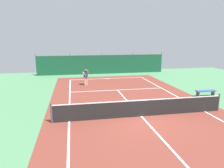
{
  "coord_description": "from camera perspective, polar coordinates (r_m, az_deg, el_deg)",
  "views": [
    {
      "loc": [
        -3.82,
        -10.71,
        4.39
      ],
      "look_at": [
        -0.77,
        4.93,
        0.9
      ],
      "focal_mm": 32.92,
      "sensor_mm": 36.0,
      "label": 1
    }
  ],
  "objects": [
    {
      "name": "ground_plane",
      "position": [
        12.18,
        8.13,
        -8.89
      ],
      "size": [
        36.0,
        36.0,
        0.0
      ],
      "primitive_type": "plane",
      "color": "#4C8456"
    },
    {
      "name": "court_surface",
      "position": [
        12.18,
        8.13,
        -8.87
      ],
      "size": [
        11.02,
        26.6,
        0.01
      ],
      "color": "brown",
      "rests_on": "ground"
    },
    {
      "name": "tennis_net",
      "position": [
        12.01,
        8.2,
        -6.61
      ],
      "size": [
        10.12,
        0.1,
        1.1
      ],
      "color": "black",
      "rests_on": "ground"
    },
    {
      "name": "back_fence",
      "position": [
        27.08,
        -2.82,
        4.43
      ],
      "size": [
        16.3,
        0.98,
        2.7
      ],
      "color": "#14472D",
      "rests_on": "ground"
    },
    {
      "name": "tennis_player",
      "position": [
        19.99,
        -7.3,
        2.38
      ],
      "size": [
        0.56,
        0.83,
        1.64
      ],
      "rotation": [
        0.0,
        0.0,
        3.65
      ],
      "color": "#D8AD8C",
      "rests_on": "ground"
    },
    {
      "name": "tennis_ball_near_player",
      "position": [
        14.61,
        -3.69,
        -5.01
      ],
      "size": [
        0.07,
        0.07,
        0.07
      ],
      "primitive_type": "sphere",
      "color": "#CCDB33",
      "rests_on": "ground"
    },
    {
      "name": "courtside_bench",
      "position": [
        17.58,
        24.57,
        -1.99
      ],
      "size": [
        1.6,
        0.4,
        0.49
      ],
      "color": "#335184",
      "rests_on": "ground"
    }
  ]
}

